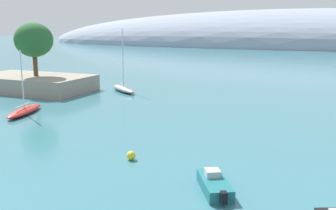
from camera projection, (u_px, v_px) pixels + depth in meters
name	position (u px, v px, depth m)	size (l,w,h in m)	color
shore_outcrop	(32.00, 83.00, 61.49)	(18.10, 10.14, 2.39)	gray
tree_clump_shore	(34.00, 40.00, 59.56)	(5.74, 5.74, 8.06)	brown
distant_ridge	(306.00, 46.00, 192.98)	(294.11, 78.52, 35.76)	#8E99AD
sailboat_grey_near_shore	(124.00, 88.00, 60.76)	(7.01, 6.17, 9.55)	gray
sailboat_red_mid_mooring	(24.00, 111.00, 45.39)	(3.67, 7.58, 7.35)	red
motorboat_teal_foreground	(215.00, 184.00, 24.32)	(3.26, 4.30, 1.15)	#1E6B70
mooring_buoy_yellow	(131.00, 156.00, 29.96)	(0.69, 0.69, 0.69)	yellow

